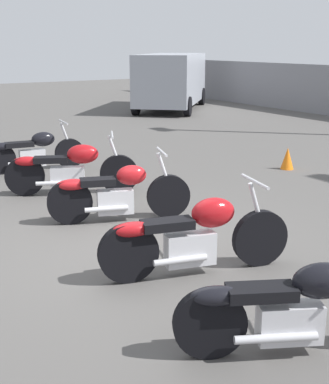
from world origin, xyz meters
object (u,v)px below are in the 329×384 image
parked_van (171,79)px  motorcycle_slot_1 (70,169)px  motorcycle_slot_2 (116,193)px  motorcycle_slot_4 (294,307)px  motorcycle_slot_3 (194,236)px  traffic_cone_far (287,158)px  motorcycle_slot_0 (33,151)px

parked_van → motorcycle_slot_1: bearing=-87.5°
motorcycle_slot_2 → parked_van: (-11.13, 8.12, 0.77)m
motorcycle_slot_4 → parked_van: 17.23m
motorcycle_slot_4 → parked_van: (-14.98, 8.48, 0.77)m
motorcycle_slot_3 → motorcycle_slot_4: 1.75m
parked_van → traffic_cone_far: size_ratio=11.34×
motorcycle_slot_1 → traffic_cone_far: size_ratio=4.64×
motorcycle_slot_4 → parked_van: bearing=176.9°
motorcycle_slot_3 → motorcycle_slot_1: bearing=-166.9°
motorcycle_slot_2 → motorcycle_slot_1: bearing=-160.1°
motorcycle_slot_3 → motorcycle_slot_0: bearing=-166.6°
motorcycle_slot_0 → motorcycle_slot_1: size_ratio=0.97×
motorcycle_slot_3 → motorcycle_slot_4: motorcycle_slot_3 is taller
motorcycle_slot_2 → motorcycle_slot_3: 2.12m
motorcycle_slot_0 → motorcycle_slot_3: motorcycle_slot_3 is taller
traffic_cone_far → motorcycle_slot_1: bearing=-97.3°
parked_van → traffic_cone_far: 10.70m
motorcycle_slot_1 → motorcycle_slot_4: bearing=21.8°
motorcycle_slot_0 → motorcycle_slot_2: 3.70m
motorcycle_slot_2 → motorcycle_slot_3: (2.11, -0.13, 0.03)m
motorcycle_slot_0 → traffic_cone_far: 5.16m
motorcycle_slot_0 → motorcycle_slot_1: bearing=6.7°
traffic_cone_far → parked_van: bearing=160.1°
motorcycle_slot_3 → motorcycle_slot_4: (1.73, -0.22, -0.04)m
motorcycle_slot_4 → motorcycle_slot_1: bearing=-157.1°
motorcycle_slot_1 → motorcycle_slot_4: motorcycle_slot_1 is taller
motorcycle_slot_2 → traffic_cone_far: size_ratio=4.46×
parked_van → traffic_cone_far: parked_van is taller
motorcycle_slot_0 → motorcycle_slot_4: bearing=4.9°
parked_van → motorcycle_slot_3: bearing=-78.6°
motorcycle_slot_0 → motorcycle_slot_2: (3.70, -0.02, 0.01)m
parked_van → traffic_cone_far: bearing=-66.6°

